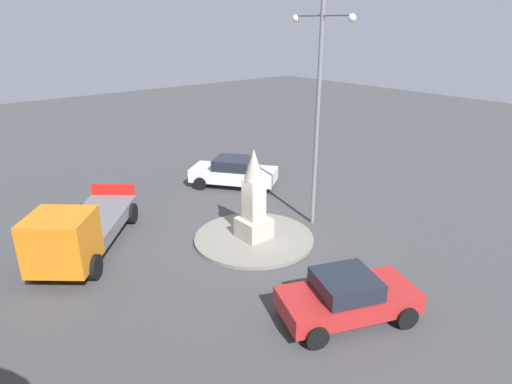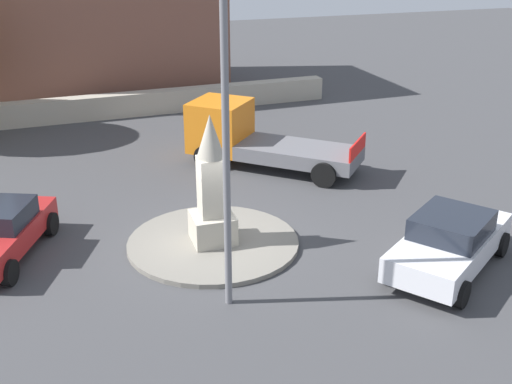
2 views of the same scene
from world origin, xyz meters
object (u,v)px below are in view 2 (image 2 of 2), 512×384
object	(u,v)px
truck_orange_waiting	(252,137)
corner_building	(103,1)
monument	(212,191)
streetlamp	(225,81)
car_white_approaching	(450,241)

from	to	relation	value
truck_orange_waiting	corner_building	xyz separation A→B (m)	(-3.64, 12.83, 3.36)
monument	truck_orange_waiting	bearing A→B (deg)	63.19
monument	streetlamp	distance (m)	4.60
monument	streetlamp	bearing A→B (deg)	-97.06
monument	truck_orange_waiting	size ratio (longest dim) A/B	0.60
monument	streetlamp	size ratio (longest dim) A/B	0.40
truck_orange_waiting	corner_building	bearing A→B (deg)	105.82
monument	streetlamp	xyz separation A→B (m)	(-0.36, -2.88, 3.57)
truck_orange_waiting	streetlamp	bearing A→B (deg)	-110.61
monument	corner_building	world-z (taller)	corner_building
streetlamp	car_white_approaching	size ratio (longest dim) A/B	1.94
car_white_approaching	truck_orange_waiting	xyz separation A→B (m)	(-2.44, 8.64, 0.26)
monument	car_white_approaching	distance (m)	6.14
truck_orange_waiting	monument	bearing A→B (deg)	-116.81
monument	car_white_approaching	size ratio (longest dim) A/B	0.78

